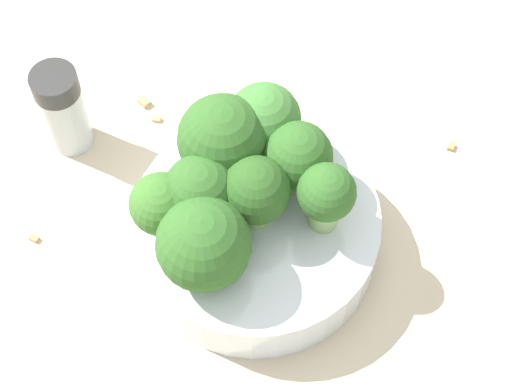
% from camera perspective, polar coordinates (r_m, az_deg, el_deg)
% --- Properties ---
extents(ground_plane, '(3.00, 3.00, 0.00)m').
position_cam_1_polar(ground_plane, '(0.54, 0.00, -3.60)').
color(ground_plane, beige).
extents(bowl, '(0.15, 0.15, 0.04)m').
position_cam_1_polar(bowl, '(0.53, 0.00, -2.68)').
color(bowl, silver).
rests_on(bowl, ground_plane).
extents(broccoli_floret_0, '(0.04, 0.04, 0.05)m').
position_cam_1_polar(broccoli_floret_0, '(0.49, -3.74, -0.10)').
color(broccoli_floret_0, '#7A9E5B').
rests_on(broccoli_floret_0, bowl).
extents(broccoli_floret_1, '(0.04, 0.04, 0.05)m').
position_cam_1_polar(broccoli_floret_1, '(0.48, 0.26, 0.45)').
color(broccoli_floret_1, '#8EB770').
rests_on(broccoli_floret_1, bowl).
extents(broccoli_floret_2, '(0.04, 0.04, 0.04)m').
position_cam_1_polar(broccoli_floret_2, '(0.49, -6.33, -0.92)').
color(broccoli_floret_2, '#84AD66').
rests_on(broccoli_floret_2, bowl).
extents(broccoli_floret_3, '(0.04, 0.04, 0.05)m').
position_cam_1_polar(broccoli_floret_3, '(0.50, 2.76, 2.31)').
color(broccoli_floret_3, '#8EB770').
rests_on(broccoli_floret_3, bowl).
extents(broccoli_floret_4, '(0.03, 0.03, 0.05)m').
position_cam_1_polar(broccoli_floret_4, '(0.48, 4.70, -0.24)').
color(broccoli_floret_4, '#8EB770').
rests_on(broccoli_floret_4, bowl).
extents(broccoli_floret_5, '(0.04, 0.04, 0.05)m').
position_cam_1_polar(broccoli_floret_5, '(0.51, 0.53, 4.79)').
color(broccoli_floret_5, '#84AD66').
rests_on(broccoli_floret_5, bowl).
extents(broccoli_floret_6, '(0.05, 0.05, 0.06)m').
position_cam_1_polar(broccoli_floret_6, '(0.50, -2.22, 3.51)').
color(broccoli_floret_6, '#84AD66').
rests_on(broccoli_floret_6, bowl).
extents(broccoli_floret_7, '(0.05, 0.05, 0.06)m').
position_cam_1_polar(broccoli_floret_7, '(0.47, -3.51, -3.53)').
color(broccoli_floret_7, '#8EB770').
rests_on(broccoli_floret_7, bowl).
extents(pepper_shaker, '(0.03, 0.03, 0.07)m').
position_cam_1_polar(pepper_shaker, '(0.57, -12.75, 5.42)').
color(pepper_shaker, '#B2B7BC').
rests_on(pepper_shaker, ground_plane).
extents(almond_crumb_0, '(0.01, 0.01, 0.01)m').
position_cam_1_polar(almond_crumb_0, '(0.59, -6.66, 4.94)').
color(almond_crumb_0, tan).
rests_on(almond_crumb_0, ground_plane).
extents(almond_crumb_1, '(0.01, 0.01, 0.01)m').
position_cam_1_polar(almond_crumb_1, '(0.59, 12.91, 3.05)').
color(almond_crumb_1, '#AD7F4C').
rests_on(almond_crumb_1, ground_plane).
extents(almond_crumb_2, '(0.01, 0.01, 0.01)m').
position_cam_1_polar(almond_crumb_2, '(0.56, -14.60, -2.95)').
color(almond_crumb_2, '#AD7F4C').
rests_on(almond_crumb_2, ground_plane).
extents(almond_crumb_3, '(0.01, 0.01, 0.01)m').
position_cam_1_polar(almond_crumb_3, '(0.60, -7.49, 6.10)').
color(almond_crumb_3, tan).
rests_on(almond_crumb_3, ground_plane).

